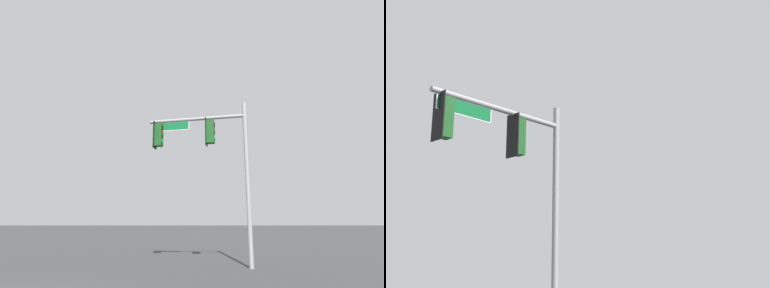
# 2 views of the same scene
# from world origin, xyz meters

# --- Properties ---
(signal_pole_near) EXTENTS (4.53, 1.32, 7.11)m
(signal_pole_near) POSITION_xyz_m (-5.79, -5.78, 5.13)
(signal_pole_near) COLOR gray
(signal_pole_near) RESTS_ON ground_plane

